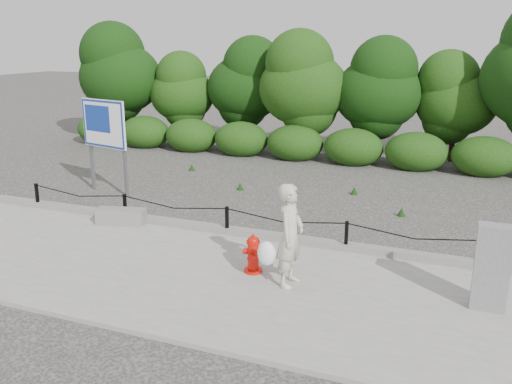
{
  "coord_description": "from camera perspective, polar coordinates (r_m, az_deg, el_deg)",
  "views": [
    {
      "loc": [
        4.46,
        -9.64,
        4.02
      ],
      "look_at": [
        0.57,
        0.2,
        1.0
      ],
      "focal_mm": 38.0,
      "sensor_mm": 36.0,
      "label": 1
    }
  ],
  "objects": [
    {
      "name": "advertising_sign",
      "position": [
        14.71,
        -15.71,
        6.5
      ],
      "size": [
        1.53,
        0.44,
        2.5
      ],
      "rotation": [
        0.0,
        0.0,
        -0.23
      ],
      "color": "slate",
      "rests_on": "ground"
    },
    {
      "name": "sidewalk",
      "position": [
        9.7,
        -8.0,
        -8.46
      ],
      "size": [
        14.0,
        4.0,
        0.08
      ],
      "primitive_type": "cube",
      "color": "gray",
      "rests_on": "ground"
    },
    {
      "name": "curb",
      "position": [
        11.35,
        -2.95,
        -4.03
      ],
      "size": [
        14.0,
        0.22,
        0.14
      ],
      "primitive_type": "cube",
      "color": "slate",
      "rests_on": "sidewalk"
    },
    {
      "name": "utility_cabinet",
      "position": [
        8.82,
        23.57,
        -7.28
      ],
      "size": [
        0.5,
        0.36,
        1.46
      ],
      "rotation": [
        0.0,
        0.0,
        0.0
      ],
      "color": "gray",
      "rests_on": "sidewalk"
    },
    {
      "name": "concrete_block",
      "position": [
        12.25,
        -14.01,
        -2.5
      ],
      "size": [
        1.11,
        0.62,
        0.34
      ],
      "primitive_type": "cube",
      "rotation": [
        0.0,
        0.0,
        0.25
      ],
      "color": "slate",
      "rests_on": "sidewalk"
    },
    {
      "name": "treeline",
      "position": [
        18.89,
        11.06,
        11.38
      ],
      "size": [
        20.59,
        3.74,
        5.19
      ],
      "color": "black",
      "rests_on": "ground"
    },
    {
      "name": "pedestrian",
      "position": [
        8.81,
        3.46,
        -4.7
      ],
      "size": [
        0.72,
        0.64,
        1.72
      ],
      "rotation": [
        0.0,
        0.0,
        1.54
      ],
      "color": "beige",
      "rests_on": "sidewalk"
    },
    {
      "name": "chain_barrier",
      "position": [
        11.21,
        -3.08,
        -2.64
      ],
      "size": [
        10.06,
        0.06,
        0.6
      ],
      "color": "black",
      "rests_on": "sidewalk"
    },
    {
      "name": "ground",
      "position": [
        11.36,
        -3.04,
        -4.82
      ],
      "size": [
        90.0,
        90.0,
        0.0
      ],
      "primitive_type": "plane",
      "color": "#2D2B28",
      "rests_on": "ground"
    },
    {
      "name": "fire_hydrant",
      "position": [
        9.43,
        -0.31,
        -6.59
      ],
      "size": [
        0.38,
        0.39,
        0.69
      ],
      "rotation": [
        0.0,
        0.0,
        0.19
      ],
      "color": "red",
      "rests_on": "sidewalk"
    }
  ]
}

